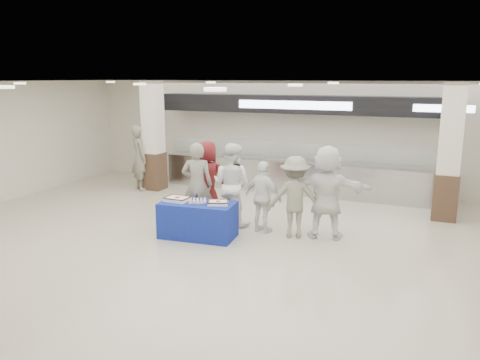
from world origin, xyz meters
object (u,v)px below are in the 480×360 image
at_px(civilian_maroon, 207,180).
at_px(soldier_bg, 139,158).
at_px(sheet_cake_left, 177,199).
at_px(soldier_b, 295,197).
at_px(cupcake_tray, 198,201).
at_px(civilian_white, 327,192).
at_px(soldier_a, 197,185).
at_px(chef_tall, 231,184).
at_px(chef_short, 263,197).
at_px(sheet_cake_right, 218,202).
at_px(display_table, 198,220).

relative_size(civilian_maroon, soldier_bg, 0.96).
distance_m(sheet_cake_left, soldier_b, 2.46).
relative_size(cupcake_tray, soldier_bg, 0.24).
bearing_deg(civilian_white, soldier_a, -5.91).
height_order(cupcake_tray, soldier_a, soldier_a).
xyz_separation_m(cupcake_tray, chef_tall, (0.29, 1.08, 0.16)).
distance_m(civilian_maroon, soldier_a, 0.63).
relative_size(sheet_cake_left, chef_short, 0.32).
relative_size(sheet_cake_left, soldier_b, 0.29).
distance_m(sheet_cake_right, civilian_maroon, 1.57).
relative_size(sheet_cake_right, soldier_b, 0.29).
relative_size(civilian_maroon, civilian_white, 0.94).
bearing_deg(chef_short, chef_tall, -0.94).
bearing_deg(chef_short, sheet_cake_left, 43.87).
distance_m(soldier_a, chef_short, 1.53).
bearing_deg(chef_short, soldier_a, 20.29).
bearing_deg(sheet_cake_left, chef_tall, 56.32).
bearing_deg(soldier_bg, soldier_b, -165.41).
bearing_deg(sheet_cake_right, civilian_maroon, 124.70).
xyz_separation_m(display_table, soldier_bg, (-3.60, 3.16, 0.59)).
distance_m(sheet_cake_right, soldier_b, 1.60).
bearing_deg(civilian_white, chef_short, -4.96).
bearing_deg(civilian_maroon, chef_short, 154.60).
bearing_deg(chef_short, sheet_cake_right, 64.39).
xyz_separation_m(cupcake_tray, civilian_maroon, (-0.44, 1.32, 0.15)).
xyz_separation_m(display_table, sheet_cake_right, (0.46, 0.04, 0.42)).
relative_size(soldier_a, civilian_white, 0.96).
bearing_deg(civilian_maroon, soldier_b, 159.06).
bearing_deg(cupcake_tray, soldier_b, 23.81).
xyz_separation_m(sheet_cake_right, chef_short, (0.69, 0.81, -0.01)).
relative_size(soldier_a, chef_short, 1.22).
bearing_deg(soldier_a, display_table, 98.25).
bearing_deg(civilian_white, cupcake_tray, 10.06).
bearing_deg(sheet_cake_left, cupcake_tray, 5.50).
distance_m(sheet_cake_left, civilian_white, 3.11).
bearing_deg(sheet_cake_left, chef_short, 29.06).
height_order(soldier_a, soldier_b, soldier_a).
bearing_deg(civilian_maroon, chef_tall, 153.23).
xyz_separation_m(cupcake_tray, soldier_a, (-0.37, 0.70, 0.17)).
relative_size(civilian_white, soldier_bg, 1.02).
xyz_separation_m(chef_short, civilian_white, (1.33, 0.17, 0.20)).
bearing_deg(soldier_a, cupcake_tray, 98.45).
xyz_separation_m(cupcake_tray, soldier_bg, (-3.60, 3.16, 0.19)).
bearing_deg(civilian_white, chef_tall, -14.04).
relative_size(display_table, soldier_bg, 0.80).
bearing_deg(sheet_cake_right, chef_tall, 98.65).
bearing_deg(cupcake_tray, civilian_maroon, 108.32).
height_order(display_table, soldier_bg, soldier_bg).
xyz_separation_m(civilian_maroon, chef_short, (1.58, -0.48, -0.15)).
relative_size(civilian_maroon, chef_tall, 0.99).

